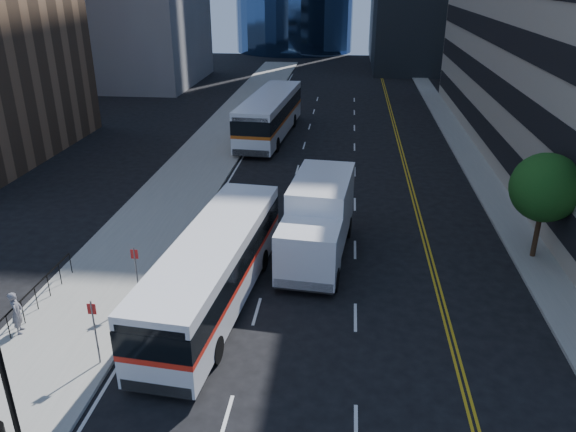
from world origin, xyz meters
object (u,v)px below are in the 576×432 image
object	(u,v)px
street_tree	(546,188)
box_truck	(318,220)
pedestrian	(17,312)
lamp_post	(4,378)
bus_front	(214,268)
bus_rear	(270,114)

from	to	relation	value
street_tree	box_truck	world-z (taller)	street_tree
street_tree	pedestrian	size ratio (longest dim) A/B	2.98
street_tree	box_truck	distance (m)	10.50
lamp_post	pedestrian	xyz separation A→B (m)	(-3.16, 5.45, -1.72)
lamp_post	box_truck	bearing A→B (deg)	59.67
box_truck	pedestrian	size ratio (longest dim) A/B	4.64
lamp_post	bus_front	size ratio (longest dim) A/B	0.37
lamp_post	pedestrian	distance (m)	6.53
pedestrian	box_truck	bearing A→B (deg)	-75.31
street_tree	box_truck	xyz separation A→B (m)	(-10.33, -0.88, -1.69)
box_truck	bus_front	bearing A→B (deg)	-124.41
bus_front	lamp_post	bearing A→B (deg)	-108.57
lamp_post	bus_rear	xyz separation A→B (m)	(2.46, 34.27, -0.81)
street_tree	bus_front	world-z (taller)	street_tree
street_tree	pedestrian	world-z (taller)	street_tree
pedestrian	lamp_post	bearing A→B (deg)	-170.52
bus_front	street_tree	bearing A→B (deg)	26.90
lamp_post	bus_rear	bearing A→B (deg)	85.90
bus_rear	box_truck	world-z (taller)	box_truck
bus_front	pedestrian	world-z (taller)	bus_front
bus_front	bus_rear	size ratio (longest dim) A/B	0.89
bus_front	pedestrian	xyz separation A→B (m)	(-6.90, -2.94, -0.69)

